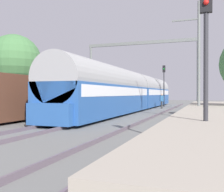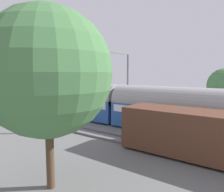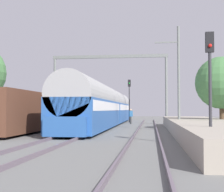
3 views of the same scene
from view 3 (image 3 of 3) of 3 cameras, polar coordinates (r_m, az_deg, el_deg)
The scene contains 13 objects.
ground at distance 21.20m, azimuth -6.07°, elevation -6.80°, with size 120.00×120.00×0.00m, color slate.
track_far_west at distance 22.57m, azimuth -17.05°, elevation -6.23°, with size 1.52×60.00×0.16m.
track_west at distance 21.19m, azimuth -6.07°, elevation -6.58°, with size 1.52×60.00×0.16m.
track_east at distance 20.67m, azimuth 5.96°, elevation -6.69°, with size 1.52×60.00×0.16m.
platform at distance 22.91m, azimuth 15.66°, elevation -5.26°, with size 4.40×28.00×0.90m.
passenger_train at distance 34.37m, azimuth -1.07°, elevation -1.80°, with size 2.93×32.85×3.82m.
freight_car at distance 24.97m, azimuth -14.55°, elevation -2.68°, with size 2.80×13.00×2.70m.
person_crossing at distance 37.40m, azimuth 3.26°, elevation -3.29°, with size 0.47×0.40×1.73m.
railway_signal_near at distance 15.15m, azimuth 16.58°, elevation 3.78°, with size 0.36×0.30×5.07m.
railway_signal_far at distance 42.31m, azimuth 3.01°, elevation 0.14°, with size 0.36×0.30×5.48m.
catenary_gantry at distance 37.53m, azimuth -0.44°, elevation 3.83°, with size 13.17×0.28×7.86m.
catenary_pole_east_mid at distance 25.58m, azimuth 11.36°, elevation 3.31°, with size 1.90×0.20×8.00m.
tree_east_background at distance 26.67m, azimuth 18.40°, elevation 2.17°, with size 4.02×4.02×5.71m.
Camera 3 is at (4.69, -20.61, 1.65)m, focal length 52.89 mm.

